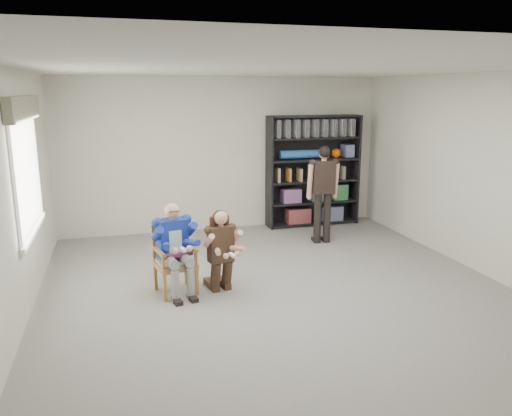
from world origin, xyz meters
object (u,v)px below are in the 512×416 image
object	(u,v)px
armchair	(175,259)
kneeling_woman	(222,252)
standing_man	(323,195)
seated_man	(175,249)
bookshelf	(313,171)

from	to	relation	value
armchair	kneeling_woman	world-z (taller)	kneeling_woman
armchair	standing_man	bearing A→B (deg)	18.03
seated_man	standing_man	bearing A→B (deg)	18.03
seated_man	bookshelf	distance (m)	4.05
armchair	standing_man	world-z (taller)	standing_man
seated_man	standing_man	xyz separation A→B (m)	(2.68, 1.53, 0.24)
seated_man	kneeling_woman	xyz separation A→B (m)	(0.58, -0.12, -0.05)
kneeling_woman	bookshelf	distance (m)	3.74
armchair	bookshelf	xyz separation A→B (m)	(2.98, 2.70, 0.59)
armchair	kneeling_woman	size ratio (longest dim) A/B	0.84
seated_man	standing_man	world-z (taller)	standing_man
armchair	kneeling_woman	bearing A→B (deg)	-23.36
standing_man	armchair	bearing A→B (deg)	-146.86
armchair	kneeling_woman	xyz separation A→B (m)	(0.58, -0.12, 0.09)
seated_man	kneeling_woman	world-z (taller)	seated_man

